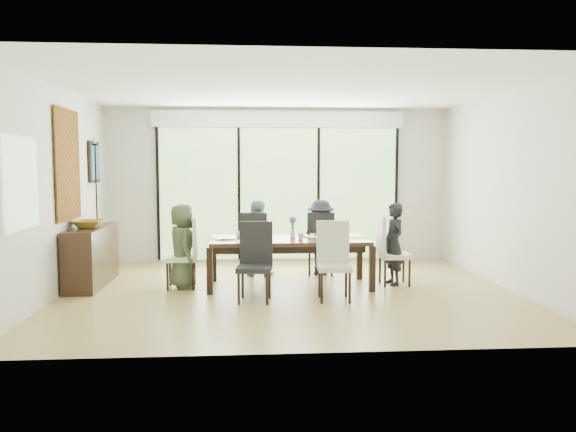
{
  "coord_description": "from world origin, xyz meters",
  "views": [
    {
      "loc": [
        -0.55,
        -7.39,
        1.67
      ],
      "look_at": [
        0.0,
        0.25,
        1.0
      ],
      "focal_mm": 35.0,
      "sensor_mm": 36.0,
      "label": 1
    }
  ],
  "objects": [
    {
      "name": "person_right_end",
      "position": [
        1.51,
        0.35,
        0.58
      ],
      "size": [
        0.43,
        0.59,
        1.17
      ],
      "primitive_type": "imported",
      "rotation": [
        0.0,
        0.0,
        -1.4
      ],
      "color": "black",
      "rests_on": "floor"
    },
    {
      "name": "chair_near_left",
      "position": [
        -0.47,
        -0.52,
        0.5
      ],
      "size": [
        0.47,
        0.47,
        0.99
      ],
      "primitive_type": null,
      "rotation": [
        0.0,
        0.0,
        -0.13
      ],
      "color": "black",
      "rests_on": "floor"
    },
    {
      "name": "placemat_left",
      "position": [
        -0.92,
        0.35,
        0.68
      ],
      "size": [
        0.4,
        0.29,
        0.01
      ],
      "primitive_type": "cube",
      "color": "#86B841",
      "rests_on": "table_top"
    },
    {
      "name": "papers",
      "position": [
        0.73,
        0.3,
        0.68
      ],
      "size": [
        0.27,
        0.2,
        0.0
      ],
      "primitive_type": "cube",
      "color": "white",
      "rests_on": "table_top"
    },
    {
      "name": "placemat_far_r",
      "position": [
        0.58,
        0.75,
        0.68
      ],
      "size": [
        0.4,
        0.29,
        0.01
      ],
      "primitive_type": "cube",
      "color": "#87AB3D",
      "rests_on": "table_top"
    },
    {
      "name": "hyacinth_stems",
      "position": [
        0.08,
        0.4,
        0.84
      ],
      "size": [
        0.04,
        0.04,
        0.14
      ],
      "primitive_type": "cylinder",
      "color": "#337226",
      "rests_on": "table_top"
    },
    {
      "name": "book",
      "position": [
        0.28,
        0.4,
        0.69
      ],
      "size": [
        0.24,
        0.25,
        0.02
      ],
      "primitive_type": "imported",
      "rotation": [
        0.0,
        0.0,
        0.63
      ],
      "color": "white",
      "rests_on": "table_top"
    },
    {
      "name": "wall_left",
      "position": [
        -3.01,
        0.0,
        1.35
      ],
      "size": [
        0.02,
        5.0,
        2.7
      ],
      "primitive_type": "cube",
      "color": "silver",
      "rests_on": "floor"
    },
    {
      "name": "mullion_b",
      "position": [
        -0.7,
        2.46,
        1.2
      ],
      "size": [
        0.05,
        0.04,
        2.3
      ],
      "primitive_type": "cube",
      "color": "black",
      "rests_on": "wall_back"
    },
    {
      "name": "tapestry",
      "position": [
        -2.97,
        0.4,
        1.7
      ],
      "size": [
        0.02,
        1.0,
        1.5
      ],
      "primitive_type": "cube",
      "color": "#8D4C14",
      "rests_on": "wall_left"
    },
    {
      "name": "placemat_far_l",
      "position": [
        -0.42,
        0.75,
        0.68
      ],
      "size": [
        0.4,
        0.29,
        0.01
      ],
      "primitive_type": "cube",
      "color": "#7BA33A",
      "rests_on": "table_top"
    },
    {
      "name": "table_leg_br",
      "position": [
        1.11,
        0.78,
        0.31
      ],
      "size": [
        0.08,
        0.08,
        0.62
      ],
      "primitive_type": "cube",
      "color": "black",
      "rests_on": "floor"
    },
    {
      "name": "candlestick_base",
      "position": [
        -2.76,
        0.99,
        0.85
      ],
      "size": [
        0.09,
        0.09,
        0.04
      ],
      "primitive_type": "cylinder",
      "color": "black",
      "rests_on": "sideboard"
    },
    {
      "name": "art_frame",
      "position": [
        -2.97,
        1.7,
        1.75
      ],
      "size": [
        0.03,
        0.55,
        0.65
      ],
      "primitive_type": "cube",
      "color": "black",
      "rests_on": "wall_left"
    },
    {
      "name": "wall_right",
      "position": [
        3.01,
        0.0,
        1.35
      ],
      "size": [
        0.02,
        5.0,
        2.7
      ],
      "primitive_type": "cube",
      "color": "white",
      "rests_on": "floor"
    },
    {
      "name": "table_leg_fl",
      "position": [
        -1.05,
        -0.08,
        0.31
      ],
      "size": [
        0.08,
        0.08,
        0.62
      ],
      "primitive_type": "cube",
      "color": "black",
      "rests_on": "floor"
    },
    {
      "name": "tablet_far_l",
      "position": [
        -0.32,
        0.7,
        0.69
      ],
      "size": [
        0.24,
        0.16,
        0.01
      ],
      "primitive_type": "cube",
      "color": "black",
      "rests_on": "table_top"
    },
    {
      "name": "hyacinth_blooms",
      "position": [
        0.08,
        0.4,
        0.93
      ],
      "size": [
        0.1,
        0.1,
        0.1
      ],
      "primitive_type": "sphere",
      "color": "#4D47B2",
      "rests_on": "table_top"
    },
    {
      "name": "foliage_left",
      "position": [
        -1.8,
        5.2,
        1.44
      ],
      "size": [
        3.2,
        3.2,
        3.2
      ],
      "primitive_type": "sphere",
      "color": "#14380F",
      "rests_on": "ground"
    },
    {
      "name": "table_apron",
      "position": [
        0.03,
        0.35,
        0.57
      ],
      "size": [
        1.99,
        0.81,
        0.09
      ],
      "primitive_type": "cube",
      "color": "black",
      "rests_on": "floor"
    },
    {
      "name": "wall_front",
      "position": [
        0.0,
        -2.51,
        1.35
      ],
      "size": [
        6.0,
        0.02,
        2.7
      ],
      "primitive_type": "cube",
      "color": "silver",
      "rests_on": "floor"
    },
    {
      "name": "cup_c",
      "position": [
        0.83,
        0.45,
        0.72
      ],
      "size": [
        0.15,
        0.15,
        0.09
      ],
      "primitive_type": "imported",
      "rotation": [
        0.0,
        0.0,
        3.62
      ],
      "color": "white",
      "rests_on": "table_top"
    },
    {
      "name": "chair_left_end",
      "position": [
        -1.47,
        0.35,
        0.5
      ],
      "size": [
        0.43,
        0.43,
        0.99
      ],
      "primitive_type": null,
      "rotation": [
        0.0,
        0.0,
        -1.54
      ],
      "color": "silver",
      "rests_on": "floor"
    },
    {
      "name": "mullion_c",
      "position": [
        0.7,
        2.46,
        1.2
      ],
      "size": [
        0.05,
        0.04,
        2.3
      ],
      "primitive_type": "cube",
      "color": "black",
      "rests_on": "wall_back"
    },
    {
      "name": "foliage_right",
      "position": [
        2.2,
        5.0,
        1.26
      ],
      "size": [
        2.8,
        2.8,
        2.8
      ],
      "primitive_type": "sphere",
      "color": "#14380F",
      "rests_on": "ground"
    },
    {
      "name": "chair_near_right",
      "position": [
        0.53,
        -0.52,
        0.5
      ],
      "size": [
        0.44,
        0.44,
        0.99
      ],
      "primitive_type": null,
      "rotation": [
        0.0,
        0.0,
        -0.05
      ],
      "color": "beige",
      "rests_on": "floor"
    },
    {
      "name": "table_top",
      "position": [
        0.03,
        0.35,
        0.65
      ],
      "size": [
        2.17,
        0.99,
        0.05
      ],
      "primitive_type": "cube",
      "color": "black",
      "rests_on": "floor"
    },
    {
      "name": "person_left_end",
      "position": [
        -1.45,
        0.35,
        0.58
      ],
      "size": [
        0.47,
        0.61,
        1.17
      ],
      "primitive_type": "imported",
      "rotation": [
        0.0,
        0.0,
        1.83
      ],
      "color": "#394930",
      "rests_on": "floor"
    },
    {
      "name": "mullion_d",
      "position": [
        2.1,
        2.46,
        1.2
      ],
      "size": [
        0.05,
        0.04,
        2.3
      ],
      "primitive_type": "cube",
      "color": "black",
      "rests_on": "wall_back"
    },
    {
      "name": "bowl",
      "position": [
        -2.76,
        0.54,
        0.88
      ],
      "size": [
        0.44,
        0.44,
        0.11
      ],
      "primitive_type": "imported",
      "color": "olive",
      "rests_on": "sideboard"
    },
    {
      "name": "foliage_far",
      "position": [
        -0.6,
        6.5,
        1.62
      ],
      "size": [
        3.6,
        3.6,
        3.6
      ],
      "primitive_type": "sphere",
      "color": "#14380F",
      "rests_on": "ground"
    },
    {
      "name": "floor",
      "position": [
        0.0,
        0.0,
        -0.01
      ],
      "size": [
        6.0,
        5.0,
        0.01
      ],
      "primitive_type": "cube",
      "color": "olive",
      "rests_on": "ground"
    },
    {
      "name": "candle",
      "position": [
        -2.76,
        0.99,
        2.05
      ],
      "size": [
        0.03,
        0.03,
        0.09
      ],
      "primitive_type": "cylinder",
      "color": "silver",
      "rests_on": "sideboard"
    },
    {
      "name": "sideboard",
      "position": [
        -2.76,
        0.64,
        0.41
      ],
      "size": [
        0.41,
        1.47,
        0.83
      ],
      "primitive_type": "cube",
      "color": "black",
      "rests_on": "floor"
    },
    {
      "name": "vase",
      "position": [
        0.08,
        0.4,
        0.73
      ],
      "size": [
        0.07,
        0.07,
        0.11
      ],
      "primitive_type": "cylinder",
      "color": "silver",
      "rests_on": "table_top"
    },
    {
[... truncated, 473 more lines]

